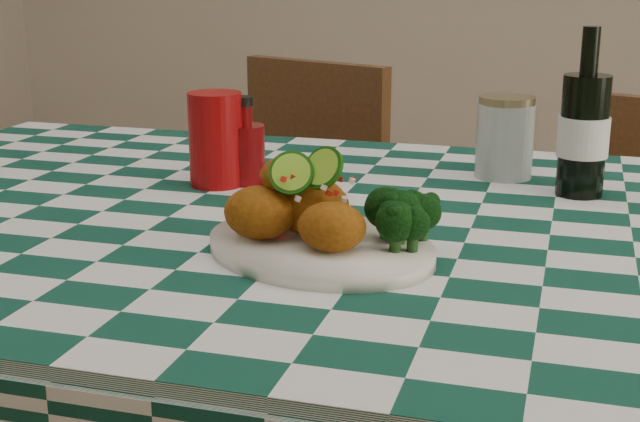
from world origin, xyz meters
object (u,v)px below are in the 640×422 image
(fried_chicken_pile, at_px, (312,197))
(beer_bottle, at_px, (585,113))
(mason_jar, at_px, (505,137))
(red_tumbler, at_px, (216,139))
(wooden_chair_left, at_px, (269,257))
(plate, at_px, (320,247))
(wooden_chair_right, at_px, (639,302))
(ketchup_bottle, at_px, (244,140))

(fried_chicken_pile, bearing_deg, beer_bottle, 50.98)
(fried_chicken_pile, bearing_deg, mason_jar, 68.00)
(red_tumbler, bearing_deg, beer_bottle, 10.10)
(fried_chicken_pile, bearing_deg, red_tumbler, 130.74)
(red_tumbler, bearing_deg, wooden_chair_left, 102.51)
(plate, xyz_separation_m, wooden_chair_right, (0.45, 0.93, -0.38))
(plate, relative_size, wooden_chair_left, 0.33)
(plate, distance_m, mason_jar, 0.50)
(mason_jar, bearing_deg, wooden_chair_left, 141.88)
(plate, xyz_separation_m, wooden_chair_left, (-0.39, 0.91, -0.35))
(beer_bottle, xyz_separation_m, wooden_chair_left, (-0.69, 0.53, -0.47))
(plate, relative_size, fried_chicken_pile, 1.76)
(fried_chicken_pile, bearing_deg, plate, 0.00)
(wooden_chair_right, bearing_deg, fried_chicken_pile, -98.06)
(beer_bottle, height_order, wooden_chair_left, beer_bottle)
(red_tumbler, relative_size, mason_jar, 1.11)
(fried_chicken_pile, xyz_separation_m, wooden_chair_right, (0.46, 0.93, -0.44))
(ketchup_bottle, bearing_deg, wooden_chair_right, 43.21)
(fried_chicken_pile, relative_size, red_tumbler, 1.15)
(ketchup_bottle, relative_size, mason_jar, 1.04)
(plate, height_order, mason_jar, mason_jar)
(ketchup_bottle, bearing_deg, plate, -54.98)
(ketchup_bottle, distance_m, wooden_chair_left, 0.75)
(red_tumbler, height_order, ketchup_bottle, red_tumbler)
(plate, distance_m, wooden_chair_right, 1.10)
(wooden_chair_left, bearing_deg, ketchup_bottle, -53.05)
(red_tumbler, height_order, mason_jar, red_tumbler)
(ketchup_bottle, bearing_deg, fried_chicken_pile, -56.21)
(plate, distance_m, wooden_chair_left, 1.05)
(fried_chicken_pile, bearing_deg, ketchup_bottle, 123.79)
(ketchup_bottle, xyz_separation_m, wooden_chair_left, (-0.18, 0.60, -0.41))
(beer_bottle, relative_size, wooden_chair_right, 0.30)
(mason_jar, bearing_deg, red_tumbler, -157.15)
(mason_jar, xyz_separation_m, wooden_chair_right, (0.27, 0.46, -0.44))
(plate, distance_m, ketchup_bottle, 0.38)
(red_tumbler, relative_size, ketchup_bottle, 1.06)
(wooden_chair_right, bearing_deg, mason_jar, -101.95)
(beer_bottle, bearing_deg, wooden_chair_right, 74.84)
(plate, relative_size, wooden_chair_right, 0.36)
(fried_chicken_pile, height_order, wooden_chair_left, fried_chicken_pile)
(ketchup_bottle, xyz_separation_m, beer_bottle, (0.51, 0.07, 0.06))
(plate, bearing_deg, ketchup_bottle, 125.02)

